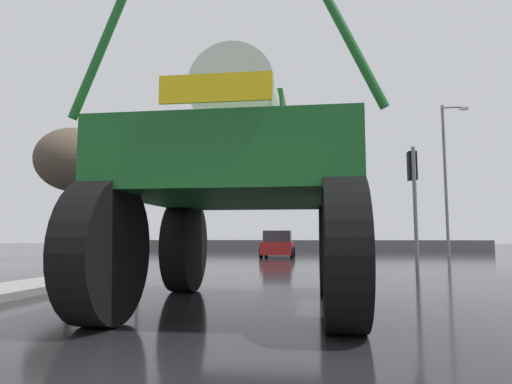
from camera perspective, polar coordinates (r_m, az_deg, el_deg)
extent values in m
plane|color=black|center=(20.59, 4.96, -9.04)|extent=(120.00, 120.00, 0.00)
cylinder|color=black|center=(9.56, -9.17, -6.91)|extent=(0.53, 1.92, 1.91)
cylinder|color=black|center=(9.17, 9.80, -6.95)|extent=(0.53, 1.92, 1.91)
cylinder|color=black|center=(6.15, -19.02, -7.27)|extent=(0.53, 1.92, 1.91)
cylinder|color=black|center=(5.52, 11.33, -7.67)|extent=(0.53, 1.92, 1.91)
cube|color=#195B23|center=(7.51, -1.67, 2.44)|extent=(3.67, 4.42, 0.98)
cube|color=#154E1E|center=(8.14, -1.14, 8.64)|extent=(1.41, 1.26, 0.93)
cylinder|color=silver|center=(7.15, -2.47, 12.24)|extent=(1.32, 1.27, 1.29)
cylinder|color=#195B23|center=(6.58, -19.29, 17.42)|extent=(0.90, 0.14, 2.02)
cylinder|color=#195B23|center=(5.96, 11.57, 19.49)|extent=(1.01, 0.14, 1.98)
cube|color=yellow|center=(5.57, -5.35, 13.30)|extent=(1.42, 0.07, 0.36)
cube|color=maroon|center=(25.98, 2.89, -7.24)|extent=(1.80, 4.14, 0.70)
cube|color=#23282D|center=(25.82, 2.86, -5.76)|extent=(1.61, 2.14, 0.64)
cylinder|color=black|center=(27.40, 1.32, -7.65)|extent=(0.19, 0.60, 0.60)
cylinder|color=black|center=(27.28, 4.90, -7.64)|extent=(0.19, 0.60, 0.60)
cylinder|color=black|center=(24.72, 0.68, -7.84)|extent=(0.19, 0.60, 0.60)
cylinder|color=black|center=(24.59, 4.66, -7.83)|extent=(0.19, 0.60, 0.60)
cylinder|color=slate|center=(14.93, -20.55, -2.17)|extent=(0.11, 0.11, 4.02)
cube|color=black|center=(15.28, -19.96, 3.37)|extent=(0.24, 0.32, 0.84)
sphere|color=#390503|center=(15.49, -19.59, 4.24)|extent=(0.17, 0.17, 0.17)
sphere|color=#3C2403|center=(15.44, -19.62, 3.26)|extent=(0.17, 0.17, 0.17)
sphere|color=green|center=(15.40, -19.66, 2.27)|extent=(0.17, 0.17, 0.17)
cylinder|color=slate|center=(13.31, 19.96, -2.40)|extent=(0.11, 0.11, 3.74)
cube|color=black|center=(13.66, 19.59, 3.20)|extent=(0.24, 0.32, 0.84)
sphere|color=#390503|center=(13.89, 19.40, 4.18)|extent=(0.17, 0.17, 0.17)
sphere|color=#3C2403|center=(13.84, 19.44, 3.08)|extent=(0.17, 0.17, 0.17)
sphere|color=green|center=(13.81, 19.48, 1.97)|extent=(0.17, 0.17, 0.17)
cylinder|color=slate|center=(25.86, -14.81, 0.15)|extent=(0.18, 0.18, 7.55)
cylinder|color=slate|center=(26.17, -12.96, 8.10)|extent=(1.61, 0.10, 0.10)
cube|color=silver|center=(25.87, -11.29, 8.00)|extent=(0.50, 0.24, 0.16)
cylinder|color=slate|center=(29.87, 23.36, 1.51)|extent=(0.18, 0.18, 9.48)
cylinder|color=slate|center=(30.93, 24.19, 9.99)|extent=(1.30, 0.10, 0.10)
cube|color=silver|center=(31.09, 25.36, 9.77)|extent=(0.50, 0.24, 0.16)
cylinder|color=#473828|center=(25.27, -22.84, -3.62)|extent=(0.32, 0.32, 3.88)
ellipsoid|color=brown|center=(25.59, -22.54, 3.87)|extent=(4.00, 4.00, 3.40)
cube|color=#59595B|center=(38.21, 6.62, -6.89)|extent=(30.11, 0.24, 0.90)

